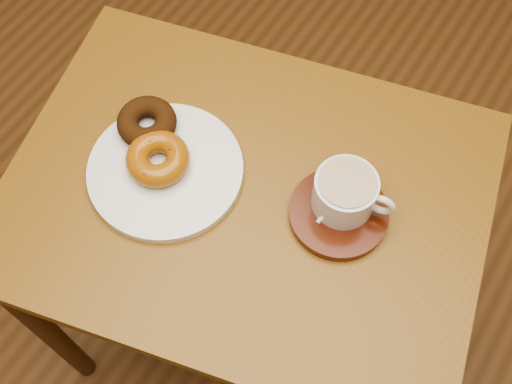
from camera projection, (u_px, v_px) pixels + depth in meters
The scene contains 7 objects.
cafe_table at pixel (246, 222), 1.13m from camera, with size 0.88×0.74×0.72m.
donut_plate at pixel (166, 170), 1.04m from camera, with size 0.25×0.25×0.02m, color silver.
donut_cinnamon at pixel (147, 122), 1.05m from camera, with size 0.10×0.10×0.04m, color #321A0A.
donut_caramel at pixel (158, 159), 1.02m from camera, with size 0.12×0.12×0.04m.
saucer at pixel (338, 213), 1.00m from camera, with size 0.16×0.16×0.02m, color #3E1408.
coffee_cup at pixel (346, 193), 0.97m from camera, with size 0.13×0.10×0.07m.
teaspoon at pixel (340, 181), 1.01m from camera, with size 0.02×0.11×0.01m.
Camera 1 is at (0.08, -0.28, 1.63)m, focal length 45.00 mm.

